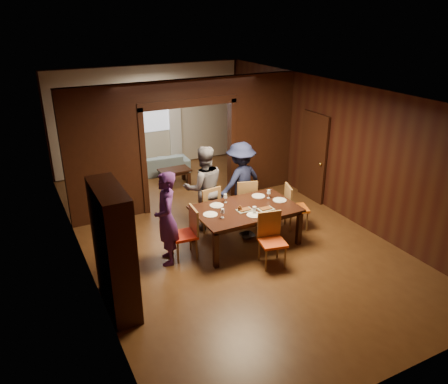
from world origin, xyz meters
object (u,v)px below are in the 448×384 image
chair_far_l (206,207)px  hutch (114,250)px  chair_near (273,241)px  dining_table (245,225)px  person_grey (204,188)px  person_navy (241,181)px  sofa (156,164)px  chair_left (184,234)px  chair_right (297,207)px  chair_far_r (245,199)px  coffee_table (175,176)px  person_purple (166,219)px

chair_far_l → hutch: size_ratio=0.48×
chair_near → dining_table: bearing=104.3°
chair_near → person_grey: bearing=115.6°
person_grey → dining_table: bearing=123.1°
person_navy → sofa: 3.62m
hutch → chair_left: bearing=31.2°
chair_right → hutch: bearing=120.8°
chair_far_l → chair_far_r: (0.91, -0.02, 0.00)m
person_grey → sofa: bearing=-82.2°
person_navy → dining_table: person_navy is taller
person_navy → coffee_table: size_ratio=2.15×
chair_near → chair_far_l: bearing=115.9°
person_grey → chair_far_l: size_ratio=1.84×
person_purple → person_navy: size_ratio=1.01×
sofa → chair_far_r: size_ratio=1.89×
chair_near → chair_far_r: bearing=87.8°
dining_table → chair_right: chair_right is taller
sofa → coffee_table: (0.19, -0.95, -0.07)m
person_purple → dining_table: 1.66m
sofa → chair_right: size_ratio=1.89×
dining_table → chair_right: size_ratio=2.03×
sofa → chair_far_l: (-0.13, -3.61, 0.22)m
chair_right → dining_table: bearing=111.0°
chair_far_l → hutch: (-2.31, -1.74, 0.52)m
sofa → chair_far_l: bearing=92.2°
chair_far_r → chair_near: size_ratio=1.00×
chair_far_l → chair_far_r: same height
person_grey → sofa: person_grey is taller
dining_table → hutch: hutch is taller
sofa → chair_near: (0.32, -5.44, 0.22)m
person_grey → person_navy: bearing=-167.4°
coffee_table → chair_near: (0.13, -4.48, 0.28)m
coffee_table → chair_left: 3.71m
sofa → chair_far_l: size_ratio=1.89×
coffee_table → chair_near: chair_near is taller
chair_near → chair_right: bearing=50.2°
person_purple → person_grey: 1.50m
sofa → chair_far_r: (0.78, -3.63, 0.22)m
dining_table → chair_far_l: (-0.41, 0.91, 0.10)m
person_grey → chair_near: bearing=113.6°
person_purple → person_grey: size_ratio=0.97×
person_navy → person_purple: bearing=12.1°
dining_table → coffee_table: size_ratio=2.46×
person_purple → person_grey: bearing=143.4°
chair_near → hutch: hutch is taller
coffee_table → hutch: hutch is taller
coffee_table → chair_right: (1.36, -3.51, 0.28)m
person_navy → chair_near: bearing=64.1°
chair_left → chair_far_r: (1.76, 0.84, 0.00)m
person_purple → sofa: (1.30, 4.47, -0.60)m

